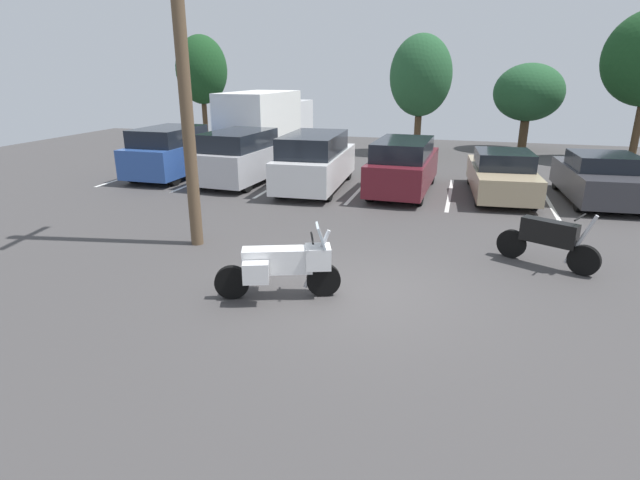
{
  "coord_description": "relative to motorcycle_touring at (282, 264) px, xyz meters",
  "views": [
    {
      "loc": [
        1.63,
        -8.33,
        3.87
      ],
      "look_at": [
        -0.91,
        0.49,
        0.76
      ],
      "focal_mm": 28.27,
      "sensor_mm": 36.0,
      "label": 1
    }
  ],
  "objects": [
    {
      "name": "car_tan",
      "position": [
        4.1,
        9.12,
        0.07
      ],
      "size": [
        2.14,
        4.7,
        1.46
      ],
      "color": "tan",
      "rests_on": "ground"
    },
    {
      "name": "car_blue",
      "position": [
        -7.63,
        9.02,
        0.3
      ],
      "size": [
        1.92,
        4.54,
        1.86
      ],
      "color": "#2D519E",
      "rests_on": "ground"
    },
    {
      "name": "car_silver",
      "position": [
        -4.69,
        8.79,
        0.3
      ],
      "size": [
        2.17,
        4.61,
        1.85
      ],
      "color": "#B7B7BC",
      "rests_on": "ground"
    },
    {
      "name": "tree_center",
      "position": [
        0.64,
        17.1,
        2.97
      ],
      "size": [
        2.85,
        2.85,
        5.45
      ],
      "color": "#4C3823",
      "rests_on": "ground"
    },
    {
      "name": "utility_pole",
      "position": [
        -2.92,
        2.18,
        3.78
      ],
      "size": [
        0.45,
        1.79,
        8.52
      ],
      "color": "brown",
      "rests_on": "ground"
    },
    {
      "name": "car_charcoal",
      "position": [
        6.95,
        9.21,
        0.1
      ],
      "size": [
        2.19,
        4.38,
        1.48
      ],
      "color": "#38383D",
      "rests_on": "ground"
    },
    {
      "name": "tree_far_right",
      "position": [
        5.65,
        19.69,
        2.17
      ],
      "size": [
        3.32,
        3.32,
        4.18
      ],
      "color": "#4C3823",
      "rests_on": "ground"
    },
    {
      "name": "car_maroon",
      "position": [
        1.02,
        8.75,
        0.26
      ],
      "size": [
        1.93,
        4.71,
        1.76
      ],
      "color": "maroon",
      "rests_on": "ground"
    },
    {
      "name": "motorcycle_second",
      "position": [
        4.72,
        2.92,
        -0.04
      ],
      "size": [
        1.91,
        1.05,
        1.25
      ],
      "color": "black",
      "rests_on": "ground"
    },
    {
      "name": "motorcycle_touring",
      "position": [
        0.0,
        0.0,
        0.0
      ],
      "size": [
        2.14,
        1.13,
        1.34
      ],
      "color": "black",
      "rests_on": "ground"
    },
    {
      "name": "car_white",
      "position": [
        -1.92,
        8.48,
        0.32
      ],
      "size": [
        2.07,
        4.94,
        1.88
      ],
      "color": "white",
      "rests_on": "ground"
    },
    {
      "name": "ground",
      "position": [
        1.29,
        0.59,
        -0.67
      ],
      "size": [
        44.0,
        44.0,
        0.1
      ],
      "primitive_type": "cube",
      "color": "#423F3F"
    },
    {
      "name": "tree_rear",
      "position": [
        -12.3,
        20.16,
        3.22
      ],
      "size": [
        2.96,
        2.96,
        5.79
      ],
      "color": "#4C3823",
      "rests_on": "ground"
    },
    {
      "name": "parking_stripes",
      "position": [
        -0.41,
        8.91,
        -0.62
      ],
      "size": [
        17.97,
        4.65,
        0.01
      ],
      "color": "silver",
      "rests_on": "ground"
    },
    {
      "name": "box_truck",
      "position": [
        -6.16,
        14.74,
        0.93
      ],
      "size": [
        2.63,
        6.37,
        2.92
      ],
      "color": "silver",
      "rests_on": "ground"
    }
  ]
}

